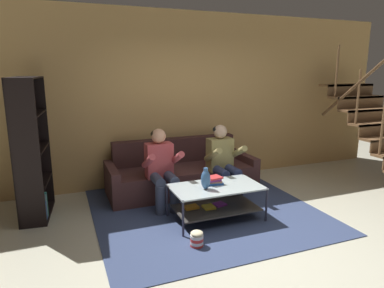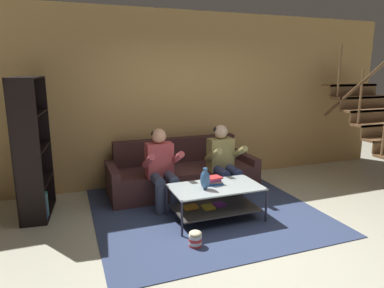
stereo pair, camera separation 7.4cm
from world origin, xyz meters
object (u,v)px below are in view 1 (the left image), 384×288
book_stack (214,181)px  bookshelf (29,161)px  couch (181,174)px  person_seated_right (223,159)px  person_seated_left (161,166)px  coffee_table (215,197)px  vase (206,179)px  popcorn_tub (197,239)px

book_stack → bookshelf: 2.44m
couch → person_seated_right: size_ratio=2.11×
person_seated_left → book_stack: bearing=-47.4°
person_seated_left → coffee_table: size_ratio=0.96×
coffee_table → vase: bearing=-163.5°
person_seated_left → bookshelf: size_ratio=0.61×
person_seated_left → vase: bearing=-63.4°
person_seated_left → book_stack: size_ratio=4.47×
bookshelf → coffee_table: bearing=-23.6°
person_seated_right → bookshelf: (-2.68, 0.30, 0.17)m
person_seated_left → popcorn_tub: 1.36m
couch → vase: couch is taller
person_seated_right → popcorn_tub: 1.66m
coffee_table → popcorn_tub: (-0.50, -0.58, -0.21)m
book_stack → vase: bearing=-141.8°
vase → popcorn_tub: bearing=-122.4°
couch → book_stack: couch is taller
book_stack → popcorn_tub: book_stack is taller
person_seated_right → book_stack: 0.74m
person_seated_right → coffee_table: 0.87m
couch → popcorn_tub: 1.85m
coffee_table → person_seated_right: bearing=56.7°
person_seated_right → coffee_table: (-0.45, -0.68, -0.31)m
bookshelf → popcorn_tub: size_ratio=9.87×
popcorn_tub → book_stack: bearing=52.5°
person_seated_right → popcorn_tub: person_seated_right is taller
person_seated_left → vase: person_seated_left is taller
book_stack → bookshelf: size_ratio=0.14×
coffee_table → book_stack: bearing=79.8°
couch → person_seated_right: (0.49, -0.53, 0.34)m
couch → person_seated_right: 0.79m
person_seated_right → bookshelf: 2.71m
book_stack → person_seated_left: bearing=132.6°
person_seated_right → vase: size_ratio=4.03×
coffee_table → bookshelf: bookshelf is taller
person_seated_left → vase: (0.37, -0.73, -0.02)m
person_seated_left → person_seated_right: size_ratio=1.00×
person_seated_right → coffee_table: person_seated_right is taller
person_seated_left → person_seated_right: bearing=-0.0°
coffee_table → bookshelf: 2.49m
vase → bookshelf: 2.32m
coffee_table → popcorn_tub: size_ratio=6.25×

